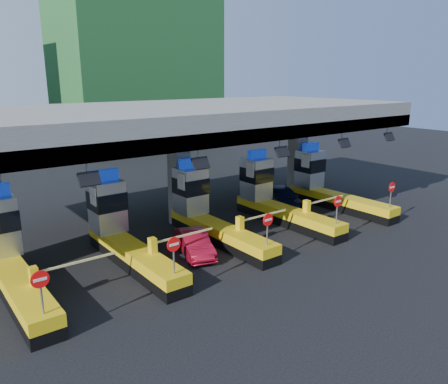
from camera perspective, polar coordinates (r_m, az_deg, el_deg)
ground at (r=24.17m, az=-1.92°, el=-5.95°), size 120.00×120.00×0.00m
toll_canopy at (r=25.12m, az=-5.91°, el=9.17°), size 28.00×12.09×7.00m
toll_lane_far_left at (r=20.26m, az=-26.33°, el=-7.50°), size 4.43×8.00×4.16m
toll_lane_left at (r=21.60m, az=-13.28°, el=-4.97°), size 4.43×8.00×4.16m
toll_lane_center at (r=23.93m, az=-2.34°, el=-2.63°), size 4.43×8.00×4.16m
toll_lane_right at (r=27.00m, az=6.37°, el=-0.68°), size 4.43×8.00×4.16m
toll_lane_far_right at (r=30.58m, az=13.16°, el=0.85°), size 4.43×8.00×4.16m
bg_building_scaffold at (r=56.59m, az=-11.67°, el=20.00°), size 18.00×12.00×28.00m
van at (r=29.47m, az=7.68°, el=-0.69°), size 3.18×4.79×1.52m
red_car at (r=21.77m, az=-3.89°, el=-6.69°), size 2.31×3.82×1.19m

